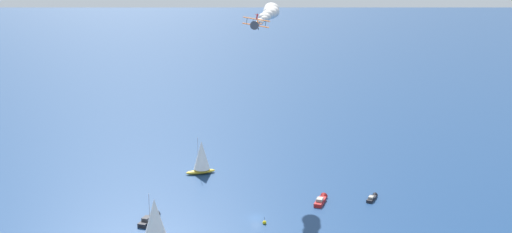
{
  "coord_description": "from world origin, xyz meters",
  "views": [
    {
      "loc": [
        28.99,
        158.1,
        70.77
      ],
      "look_at": [
        0.0,
        0.0,
        29.97
      ],
      "focal_mm": 42.41,
      "sensor_mm": 36.0,
      "label": 1
    }
  ],
  "objects_px": {
    "motorboat_offshore": "(321,200)",
    "sailboat_trailing": "(201,157)",
    "motorboat_far_port": "(150,219)",
    "biplane_lead": "(256,24)",
    "wingwalker_lead": "(257,16)",
    "sailboat_inshore": "(155,220)",
    "motorboat_near_centre": "(372,198)",
    "marker_buoy": "(264,222)"
  },
  "relations": [
    {
      "from": "motorboat_offshore",
      "to": "sailboat_trailing",
      "type": "bearing_deg",
      "value": -44.39
    },
    {
      "from": "motorboat_far_port",
      "to": "motorboat_offshore",
      "type": "bearing_deg",
      "value": -174.63
    },
    {
      "from": "sailboat_trailing",
      "to": "biplane_lead",
      "type": "relative_size",
      "value": 1.78
    },
    {
      "from": "motorboat_far_port",
      "to": "wingwalker_lead",
      "type": "height_order",
      "value": "wingwalker_lead"
    },
    {
      "from": "motorboat_far_port",
      "to": "sailboat_inshore",
      "type": "xyz_separation_m",
      "value": [
        -1.32,
        13.19,
        5.44
      ]
    },
    {
      "from": "sailboat_inshore",
      "to": "sailboat_trailing",
      "type": "relative_size",
      "value": 1.02
    },
    {
      "from": "motorboat_far_port",
      "to": "biplane_lead",
      "type": "xyz_separation_m",
      "value": [
        -29.93,
        3.23,
        54.61
      ]
    },
    {
      "from": "biplane_lead",
      "to": "sailboat_inshore",
      "type": "bearing_deg",
      "value": 19.19
    },
    {
      "from": "sailboat_inshore",
      "to": "motorboat_offshore",
      "type": "xyz_separation_m",
      "value": [
        -50.3,
        -18.04,
        -5.48
      ]
    },
    {
      "from": "motorboat_near_centre",
      "to": "marker_buoy",
      "type": "xyz_separation_m",
      "value": [
        36.32,
        11.69,
        -0.12
      ]
    },
    {
      "from": "motorboat_near_centre",
      "to": "wingwalker_lead",
      "type": "relative_size",
      "value": 3.99
    },
    {
      "from": "motorboat_near_centre",
      "to": "biplane_lead",
      "type": "xyz_separation_m",
      "value": [
        37.95,
        7.43,
        54.82
      ]
    },
    {
      "from": "motorboat_near_centre",
      "to": "sailboat_inshore",
      "type": "distance_m",
      "value": 69.03
    },
    {
      "from": "motorboat_offshore",
      "to": "wingwalker_lead",
      "type": "xyz_separation_m",
      "value": [
        21.38,
        8.19,
        56.77
      ]
    },
    {
      "from": "sailboat_inshore",
      "to": "sailboat_trailing",
      "type": "height_order",
      "value": "sailboat_inshore"
    },
    {
      "from": "sailboat_inshore",
      "to": "biplane_lead",
      "type": "relative_size",
      "value": 1.82
    },
    {
      "from": "sailboat_inshore",
      "to": "marker_buoy",
      "type": "xyz_separation_m",
      "value": [
        -30.25,
        -5.71,
        -5.77
      ]
    },
    {
      "from": "motorboat_offshore",
      "to": "sailboat_trailing",
      "type": "xyz_separation_m",
      "value": [
        33.34,
        -32.64,
        5.34
      ]
    },
    {
      "from": "marker_buoy",
      "to": "wingwalker_lead",
      "type": "relative_size",
      "value": 1.37
    },
    {
      "from": "motorboat_far_port",
      "to": "sailboat_inshore",
      "type": "height_order",
      "value": "sailboat_inshore"
    },
    {
      "from": "motorboat_near_centre",
      "to": "biplane_lead",
      "type": "distance_m",
      "value": 67.09
    },
    {
      "from": "wingwalker_lead",
      "to": "motorboat_far_port",
      "type": "bearing_deg",
      "value": -6.3
    },
    {
      "from": "motorboat_far_port",
      "to": "motorboat_offshore",
      "type": "relative_size",
      "value": 1.05
    },
    {
      "from": "motorboat_near_centre",
      "to": "motorboat_far_port",
      "type": "height_order",
      "value": "motorboat_far_port"
    },
    {
      "from": "motorboat_far_port",
      "to": "wingwalker_lead",
      "type": "bearing_deg",
      "value": 173.7
    },
    {
      "from": "marker_buoy",
      "to": "motorboat_near_centre",
      "type": "bearing_deg",
      "value": -162.16
    },
    {
      "from": "motorboat_offshore",
      "to": "wingwalker_lead",
      "type": "relative_size",
      "value": 5.64
    },
    {
      "from": "biplane_lead",
      "to": "wingwalker_lead",
      "type": "xyz_separation_m",
      "value": [
        -0.31,
        0.11,
        2.13
      ]
    },
    {
      "from": "sailboat_inshore",
      "to": "wingwalker_lead",
      "type": "bearing_deg",
      "value": -161.2
    },
    {
      "from": "sailboat_inshore",
      "to": "sailboat_trailing",
      "type": "xyz_separation_m",
      "value": [
        -16.96,
        -50.68,
        -0.13
      ]
    },
    {
      "from": "motorboat_offshore",
      "to": "wingwalker_lead",
      "type": "bearing_deg",
      "value": 20.97
    },
    {
      "from": "motorboat_near_centre",
      "to": "wingwalker_lead",
      "type": "xyz_separation_m",
      "value": [
        37.64,
        7.54,
        56.95
      ]
    },
    {
      "from": "sailboat_inshore",
      "to": "sailboat_trailing",
      "type": "bearing_deg",
      "value": -108.5
    },
    {
      "from": "sailboat_inshore",
      "to": "motorboat_offshore",
      "type": "relative_size",
      "value": 1.56
    },
    {
      "from": "motorboat_near_centre",
      "to": "sailboat_inshore",
      "type": "xyz_separation_m",
      "value": [
        66.56,
        17.39,
        5.65
      ]
    },
    {
      "from": "motorboat_far_port",
      "to": "sailboat_inshore",
      "type": "distance_m",
      "value": 14.33
    },
    {
      "from": "sailboat_trailing",
      "to": "motorboat_near_centre",
      "type": "bearing_deg",
      "value": 146.13
    },
    {
      "from": "motorboat_offshore",
      "to": "motorboat_near_centre",
      "type": "bearing_deg",
      "value": 177.72
    },
    {
      "from": "motorboat_far_port",
      "to": "sailboat_trailing",
      "type": "xyz_separation_m",
      "value": [
        -18.28,
        -37.49,
        5.31
      ]
    },
    {
      "from": "motorboat_near_centre",
      "to": "motorboat_offshore",
      "type": "height_order",
      "value": "motorboat_offshore"
    },
    {
      "from": "motorboat_near_centre",
      "to": "sailboat_trailing",
      "type": "height_order",
      "value": "sailboat_trailing"
    },
    {
      "from": "motorboat_far_port",
      "to": "sailboat_trailing",
      "type": "height_order",
      "value": "sailboat_trailing"
    }
  ]
}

